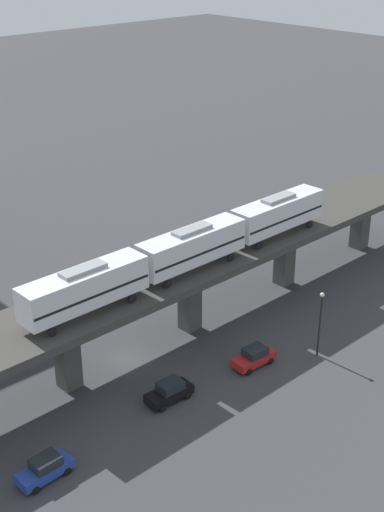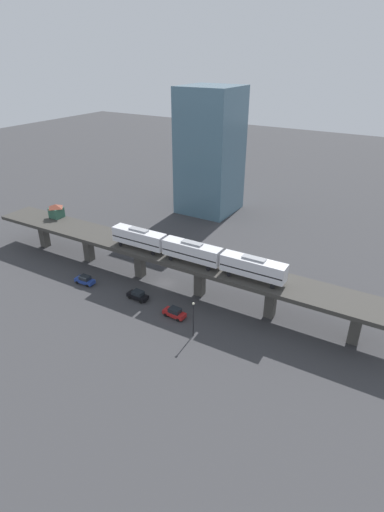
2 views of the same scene
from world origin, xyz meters
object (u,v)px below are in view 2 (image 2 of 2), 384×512
Objects in this scene: subway_train at (192,251)px; street_car_blue at (85,280)px; street_car_red at (174,313)px; delivery_truck at (266,275)px; street_car_black at (138,295)px; signal_hut at (56,210)px; office_tower at (210,152)px; street_lamp at (193,316)px.

subway_train is 8.32× the size of street_car_blue.
delivery_truck is at bearing -25.54° from street_car_red.
street_car_black is 1.00× the size of street_car_red.
street_car_black is 27.42m from delivery_truck.
street_car_black is (-9.86, -32.27, -8.49)m from signal_hut.
subway_train is at bearing -155.13° from office_tower.
signal_hut is 0.76× the size of street_car_red.
street_car_red is at bearing -157.61° from office_tower.
signal_hut is 44.12m from street_car_red.
office_tower is (42.07, -19.95, 8.57)m from signal_hut.
subway_train is at bearing 139.92° from delivery_truck.
street_car_red is at bearing -104.84° from signal_hut.
street_car_blue is at bearing 109.16° from subway_train.
street_car_blue is at bearing 121.90° from delivery_truck.
signal_hut is 50.03m from street_lamp.
subway_train reaches higher than street_car_red.
subway_train is 10.95× the size of signal_hut.
subway_train is at bearing 6.46° from street_car_red.
street_car_red is (-0.17, -22.94, 0.00)m from street_car_blue.
subway_train reaches higher than street_car_blue.
signal_hut is 0.49× the size of street_lamp.
signal_hut reaches higher than delivery_truck.
street_car_blue is 22.95m from street_car_red.
signal_hut is 0.76× the size of street_car_blue.
signal_hut reaches higher than street_car_blue.
office_tower is (51.93, 12.32, 17.06)m from street_car_black.
street_car_red is (-7.83, -0.89, -9.23)m from subway_train.
signal_hut is at bearing 59.99° from street_car_blue.
delivery_truck is 0.21× the size of office_tower.
street_car_blue is at bearing 178.87° from office_tower.
office_tower is (56.14, 27.77, 13.89)m from street_lamp.
signal_hut is 47.34m from office_tower.
street_car_blue is (-7.66, 22.06, -9.23)m from subway_train.
office_tower reaches higher than subway_train.
street_lamp is (-14.07, -47.72, -5.32)m from signal_hut.
street_car_black is 9.66m from street_car_red.
subway_train is 14.30m from street_car_black.
delivery_truck reaches higher than street_car_red.
street_lamp reaches higher than street_car_red.
delivery_truck is at bearing -40.08° from subway_train.
subway_train is 18.65m from delivery_truck.
street_car_blue is (-1.06, 13.37, 0.00)m from street_car_black.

